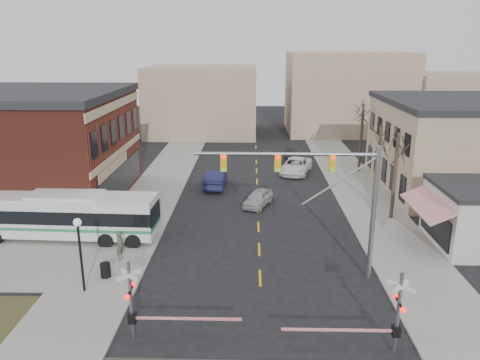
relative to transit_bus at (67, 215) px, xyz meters
The scene contains 18 objects.
ground 15.46m from the transit_bus, 29.00° to the right, with size 160.00×160.00×0.00m, color black.
sidewalk_west 13.27m from the transit_bus, 72.63° to the left, with size 5.00×60.00×0.12m, color gray.
sidewalk_east 26.20m from the transit_bus, 28.71° to the left, with size 5.00×60.00×0.12m, color gray.
tree_east_a 24.42m from the transit_bus, 10.78° to the left, with size 0.28×0.28×6.75m.
tree_east_b 26.47m from the transit_bus, 23.55° to the left, with size 0.28×0.28×6.30m.
tree_east_c 30.74m from the transit_bus, 37.22° to the left, with size 0.28×0.28×7.20m.
transit_bus is the anchor object (origin of this frame).
traffic_signal_mast 18.23m from the transit_bus, 17.01° to the right, with size 10.24×0.30×8.00m.
rr_crossing_west 13.85m from the transit_bus, 55.72° to the right, with size 5.60×1.36×4.00m.
rr_crossing_east 22.50m from the transit_bus, 32.73° to the right, with size 5.60×1.36×4.00m.
street_lamp 8.28m from the transit_bus, 63.80° to the right, with size 0.44×0.44×4.29m.
trash_bin 7.28m from the transit_bus, 52.85° to the right, with size 0.60×0.60×0.86m, color black.
car_a 15.38m from the transit_bus, 28.82° to the left, with size 1.58×3.92×1.34m, color #A8A7AC.
car_b 15.78m from the transit_bus, 53.11° to the left, with size 1.78×5.11×1.69m, color #1B1D45.
car_c 25.04m from the transit_bus, 45.35° to the left, with size 2.65×5.75×1.60m, color white.
car_d 29.25m from the transit_bus, 51.88° to the left, with size 1.86×4.58×1.33m, color #36363A.
pedestrian_near 5.73m from the transit_bus, 36.20° to the right, with size 0.69×0.45×1.90m, color #524941.
pedestrian_far 3.86m from the transit_bus, ahead, with size 0.81×0.63×1.66m, color #2C364D.
Camera 1 is at (-0.55, -22.89, 13.41)m, focal length 35.00 mm.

